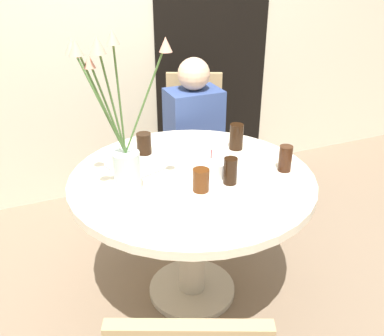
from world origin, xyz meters
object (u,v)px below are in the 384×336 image
birthday_cake (211,165)px  side_plate (260,176)px  flower_vase (120,141)px  drink_glass_1 (285,158)px  person_guest (194,144)px  drink_glass_3 (201,180)px  chair_near_front (194,133)px  drink_glass_2 (230,171)px  drink_glass_0 (144,144)px  drink_glass_4 (236,137)px

birthday_cake → side_plate: (0.19, -0.14, -0.03)m
flower_vase → side_plate: (0.63, -0.09, -0.25)m
drink_glass_1 → person_guest: 0.92m
person_guest → flower_vase: bearing=-129.7°
drink_glass_3 → person_guest: person_guest is taller
flower_vase → side_plate: flower_vase is taller
chair_near_front → drink_glass_3: 1.15m
birthday_cake → drink_glass_3: birthday_cake is taller
drink_glass_2 → drink_glass_3: size_ratio=1.20×
chair_near_front → person_guest: 0.16m
flower_vase → drink_glass_3: 0.39m
birthday_cake → person_guest: bearing=72.8°
side_plate → drink_glass_3: 0.31m
birthday_cake → drink_glass_1: drink_glass_1 is taller
flower_vase → birthday_cake: bearing=6.7°
birthday_cake → person_guest: size_ratio=0.17×
drink_glass_1 → person_guest: person_guest is taller
birthday_cake → flower_vase: (-0.43, -0.05, 0.21)m
drink_glass_0 → person_guest: size_ratio=0.10×
drink_glass_4 → person_guest: size_ratio=0.13×
birthday_cake → drink_glass_2: bearing=-76.4°
birthday_cake → side_plate: birthday_cake is taller
drink_glass_0 → drink_glass_3: size_ratio=1.07×
flower_vase → drink_glass_2: bearing=-10.2°
birthday_cake → drink_glass_1: size_ratio=1.45×
chair_near_front → person_guest: bearing=-90.0°
drink_glass_0 → drink_glass_3: 0.48m
side_plate → drink_glass_0: 0.62m
drink_glass_4 → person_guest: (-0.00, 0.56, -0.27)m
chair_near_front → drink_glass_2: (-0.26, -1.03, 0.25)m
drink_glass_1 → chair_near_front: bearing=91.9°
flower_vase → person_guest: flower_vase is taller
side_plate → birthday_cake: bearing=144.6°
flower_vase → drink_glass_4: size_ratio=5.14×
chair_near_front → drink_glass_0: chair_near_front is taller
flower_vase → person_guest: 1.14m
birthday_cake → drink_glass_0: bearing=125.4°
birthday_cake → side_plate: size_ratio=1.11×
drink_glass_3 → drink_glass_4: bearing=43.5°
chair_near_front → side_plate: 1.06m
person_guest → chair_near_front: bearing=66.4°
drink_glass_0 → drink_glass_3: drink_glass_0 is taller
drink_glass_0 → flower_vase: bearing=-118.7°
flower_vase → drink_glass_2: 0.51m
birthday_cake → person_guest: 0.82m
drink_glass_1 → drink_glass_0: bearing=141.3°
drink_glass_1 → person_guest: (-0.10, 0.88, -0.27)m
side_plate → drink_glass_3: bearing=-178.4°
side_plate → person_guest: size_ratio=0.15×
drink_glass_2 → drink_glass_4: (0.20, 0.32, 0.01)m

